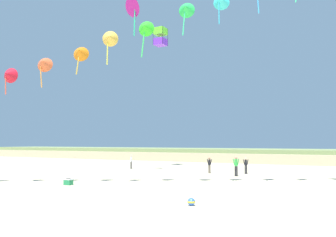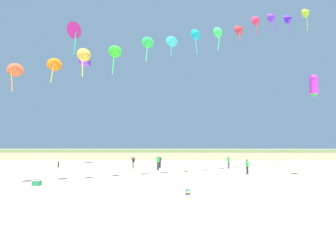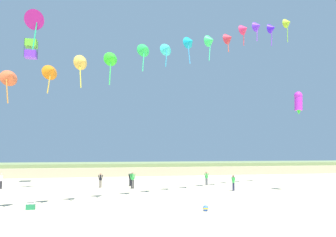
{
  "view_description": "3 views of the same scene",
  "coord_description": "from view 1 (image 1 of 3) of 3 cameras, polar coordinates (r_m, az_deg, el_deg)",
  "views": [
    {
      "loc": [
        10.6,
        -11.97,
        3.0
      ],
      "look_at": [
        -1.48,
        10.14,
        4.68
      ],
      "focal_mm": 38.0,
      "sensor_mm": 36.0,
      "label": 1
    },
    {
      "loc": [
        2.46,
        -12.83,
        3.09
      ],
      "look_at": [
        2.08,
        9.81,
        5.28
      ],
      "focal_mm": 28.0,
      "sensor_mm": 36.0,
      "label": 2
    },
    {
      "loc": [
        -4.34,
        -18.48,
        3.76
      ],
      "look_at": [
        2.3,
        9.33,
        6.47
      ],
      "focal_mm": 38.0,
      "sensor_mm": 36.0,
      "label": 3
    }
  ],
  "objects": [
    {
      "name": "large_kite_mid_trail",
      "position": [
        37.67,
        -5.37,
        17.39
      ],
      "size": [
        2.31,
        1.93,
        4.0
      ],
      "color": "#CD1E92"
    },
    {
      "name": "ground_plane",
      "position": [
        16.27,
        -13.05,
        -14.35
      ],
      "size": [
        240.0,
        240.0,
        0.0
      ],
      "primitive_type": "plane",
      "color": "beige"
    },
    {
      "name": "dune_ridge",
      "position": [
        56.47,
        17.91,
        -5.7
      ],
      "size": [
        120.0,
        13.36,
        1.94
      ],
      "color": "#BFAE8B",
      "rests_on": "ground"
    },
    {
      "name": "beach_cooler",
      "position": [
        26.27,
        -15.69,
        -9.77
      ],
      "size": [
        0.58,
        0.41,
        0.46
      ],
      "color": "#23844C",
      "rests_on": "ground"
    },
    {
      "name": "person_far_center",
      "position": [
        34.74,
        12.38,
        -7.2
      ],
      "size": [
        0.47,
        0.4,
        1.55
      ],
      "color": "black",
      "rests_on": "ground"
    },
    {
      "name": "person_mid_center",
      "position": [
        34.88,
        6.66,
        -7.27
      ],
      "size": [
        0.54,
        0.21,
        1.53
      ],
      "color": "#726656",
      "rests_on": "ground"
    },
    {
      "name": "large_kite_high_solo",
      "position": [
        44.27,
        -1.22,
        12.96
      ],
      "size": [
        1.35,
        1.35,
        2.15
      ],
      "color": "#7432D8"
    },
    {
      "name": "person_far_left",
      "position": [
        32.24,
        10.86,
        -7.28
      ],
      "size": [
        0.62,
        0.24,
        1.75
      ],
      "color": "black",
      "rests_on": "ground"
    },
    {
      "name": "beach_ball",
      "position": [
        17.31,
        3.76,
        -13.19
      ],
      "size": [
        0.36,
        0.36,
        0.36
      ],
      "color": "blue",
      "rests_on": "ground"
    },
    {
      "name": "person_near_left",
      "position": [
        40.75,
        -5.93,
        -6.74
      ],
      "size": [
        0.44,
        0.44,
        1.57
      ],
      "color": "black",
      "rests_on": "ground"
    }
  ]
}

